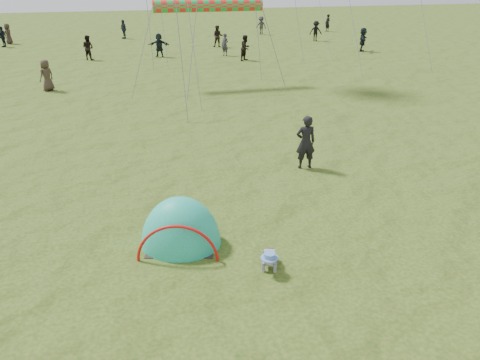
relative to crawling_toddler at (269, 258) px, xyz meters
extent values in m
plane|color=#243F13|center=(0.68, 0.57, -0.26)|extent=(140.00, 140.00, 0.00)
ellipsoid|color=#1B9F5C|center=(-1.70, 1.43, -0.26)|extent=(2.19, 1.95, 2.41)
imported|color=black|center=(2.82, 5.06, 0.61)|extent=(0.67, 0.47, 1.75)
imported|color=black|center=(-4.59, 27.38, 0.58)|extent=(1.04, 0.99, 1.68)
imported|color=#2C2B30|center=(11.30, 37.83, 0.58)|extent=(1.21, 1.22, 1.69)
imported|color=#392D23|center=(-6.38, 18.34, 0.55)|extent=(0.93, 0.92, 1.62)
imported|color=black|center=(0.37, 27.34, 0.57)|extent=(1.62, 0.92, 1.66)
imported|color=#2B2934|center=(5.10, 26.57, 0.53)|extent=(0.65, 0.69, 1.59)
imported|color=black|center=(6.07, 24.36, 0.60)|extent=(1.06, 1.04, 1.72)
imported|color=black|center=(-11.57, 35.30, 0.56)|extent=(0.66, 1.04, 1.64)
imported|color=black|center=(14.62, 32.11, 0.59)|extent=(1.19, 0.81, 1.71)
imported|color=#2F231E|center=(-11.47, 37.10, 0.57)|extent=(0.55, 0.83, 1.67)
imported|color=black|center=(15.93, 25.93, 0.62)|extent=(1.28, 1.68, 1.77)
imported|color=black|center=(18.56, 38.32, 0.58)|extent=(0.53, 0.69, 1.68)
imported|color=black|center=(5.49, 30.86, 0.59)|extent=(0.98, 0.85, 1.71)
imported|color=#1F2635|center=(-1.84, 38.03, 0.58)|extent=(0.80, 1.07, 1.68)
cylinder|color=red|center=(2.20, 17.55, 3.89)|extent=(5.77, 0.64, 0.64)
camera|label=1|loc=(-2.72, -7.98, 5.64)|focal=35.00mm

